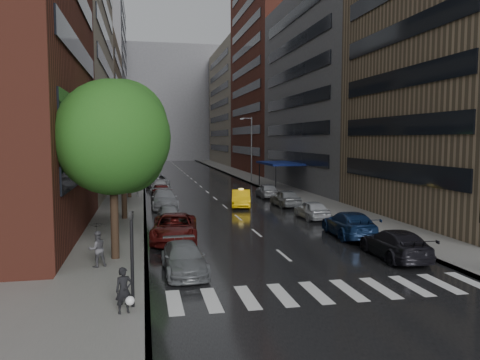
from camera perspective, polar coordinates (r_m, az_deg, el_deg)
name	(u,v)px	position (r m, az deg, el deg)	size (l,w,h in m)	color
ground	(310,277)	(21.35, 8.55, -11.66)	(220.00, 220.00, 0.00)	gray
road	(193,180)	(69.81, -5.78, 0.02)	(14.00, 140.00, 0.01)	black
sidewalk_left	(131,181)	(69.46, -13.19, -0.06)	(4.00, 140.00, 0.15)	gray
sidewalk_right	(252,178)	(71.28, 1.43, 0.20)	(4.00, 140.00, 0.15)	gray
crosswalk	(332,291)	(19.65, 11.18, -13.16)	(13.15, 2.80, 0.01)	silver
buildings_left	(91,76)	(78.97, -17.72, 12.01)	(8.00, 108.00, 38.00)	maroon
buildings_right	(278,85)	(79.54, 4.63, 11.49)	(8.05, 109.10, 36.00)	#937A5B
building_far	(168,104)	(137.71, -8.81, 9.12)	(40.00, 14.00, 32.00)	slate
tree_near	(113,138)	(23.80, -15.27, 5.00)	(5.66, 5.66, 9.02)	#382619
tree_mid	(123,124)	(35.79, -14.12, 6.61)	(6.58, 6.58, 10.48)	#382619
tree_far	(129,152)	(48.81, -13.43, 3.36)	(4.40, 4.40, 7.01)	#382619
taxi	(241,198)	(42.02, 0.13, -2.26)	(1.61, 4.62, 1.52)	yellow
parked_cars_left	(164,199)	(42.03, -9.23, -2.33)	(3.21, 44.22, 1.61)	slate
parked_cars_right	(318,211)	(35.06, 9.43, -3.80)	(2.67, 30.21, 1.59)	black
ped_bag_walker	(124,291)	(16.91, -13.92, -13.03)	(0.69, 0.52, 1.59)	black
ped_black_umbrella	(97,241)	(22.92, -17.04, -7.10)	(1.01, 0.98, 2.09)	#4C4B50
traffic_light	(132,249)	(17.09, -13.05, -8.25)	(0.18, 0.15, 3.45)	black
street_lamp_left	(137,151)	(49.19, -12.39, 3.51)	(1.74, 0.22, 9.00)	gray
street_lamp_right	(251,147)	(65.88, 1.34, 3.99)	(1.74, 0.22, 9.00)	gray
awning	(280,163)	(56.60, 4.87, 2.02)	(4.00, 8.00, 3.12)	navy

